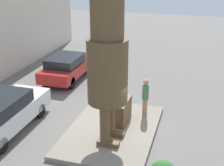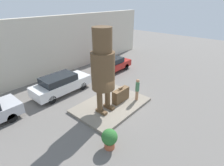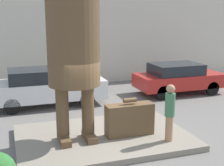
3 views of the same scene
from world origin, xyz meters
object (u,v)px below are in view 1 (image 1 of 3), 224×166
parked_car_white (3,113)px  tourist (145,95)px  statue_figure (107,62)px  parked_car_red (67,67)px  giant_suitcase (123,111)px

parked_car_white → tourist: bearing=-62.2°
statue_figure → parked_car_red: 7.84m
statue_figure → parked_car_white: 5.07m
statue_figure → parked_car_white: bearing=93.8°
giant_suitcase → statue_figure: bearing=174.3°
parked_car_red → tourist: bearing=-122.8°
statue_figure → parked_car_white: (-0.29, 4.40, -2.51)m
giant_suitcase → tourist: 1.28m
parked_car_white → parked_car_red: (6.27, -0.01, -0.05)m
tourist → parked_car_white: tourist is taller
giant_suitcase → parked_car_white: parked_car_white is taller
statue_figure → tourist: 3.52m
tourist → parked_car_red: 6.36m
giant_suitcase → parked_car_red: (4.36, 4.55, 0.12)m
statue_figure → parked_car_white: statue_figure is taller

